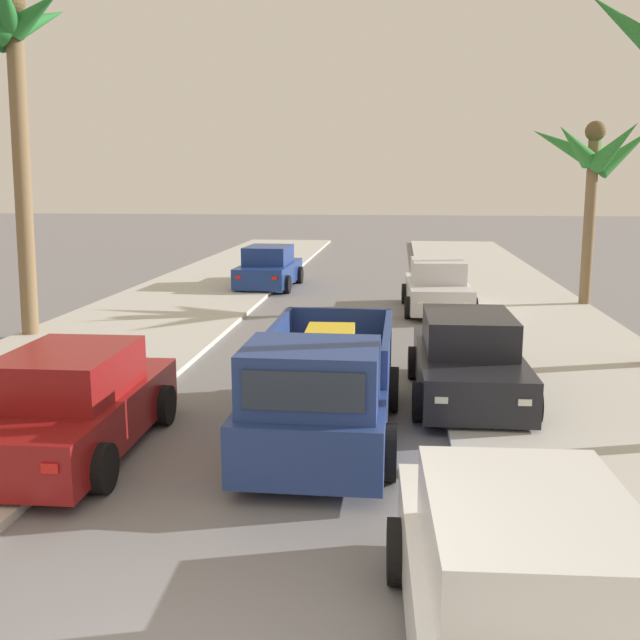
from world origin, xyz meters
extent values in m
cube|color=beige|center=(-5.12, 12.00, 0.06)|extent=(5.10, 60.00, 0.12)
cube|color=beige|center=(5.12, 12.00, 0.06)|extent=(5.10, 60.00, 0.12)
cube|color=silver|center=(-3.97, 12.00, 0.05)|extent=(0.16, 60.00, 0.10)
cube|color=silver|center=(3.97, 12.00, 0.05)|extent=(0.16, 60.00, 0.10)
cube|color=navy|center=(0.69, 6.12, 0.60)|extent=(1.95, 5.11, 0.80)
cube|color=navy|center=(0.68, 4.52, 1.40)|extent=(1.73, 1.51, 0.80)
cube|color=#283342|center=(0.69, 5.28, 1.42)|extent=(1.38, 0.07, 0.44)
cube|color=#283342|center=(0.68, 3.76, 1.42)|extent=(1.46, 0.07, 0.48)
cube|color=navy|center=(1.61, 6.98, 1.28)|extent=(0.12, 3.30, 0.56)
cube|color=navy|center=(-0.21, 6.99, 1.28)|extent=(0.12, 3.30, 0.56)
cube|color=navy|center=(0.71, 8.63, 1.28)|extent=(1.88, 0.11, 0.56)
cube|color=silver|center=(0.71, 8.72, 0.44)|extent=(1.82, 0.13, 0.20)
cylinder|color=black|center=(1.66, 4.59, 0.38)|extent=(0.26, 0.76, 0.76)
cylinder|color=black|center=(-0.30, 4.60, 0.38)|extent=(0.26, 0.76, 0.76)
cylinder|color=black|center=(1.68, 7.52, 0.38)|extent=(0.26, 0.76, 0.76)
cylinder|color=black|center=(-0.28, 7.53, 0.38)|extent=(0.26, 0.76, 0.76)
cube|color=red|center=(1.46, 8.69, 0.74)|extent=(0.22, 0.04, 0.18)
cube|color=red|center=(-0.04, 8.70, 0.74)|extent=(0.22, 0.04, 0.18)
cube|color=gold|center=(0.70, 6.96, 1.26)|extent=(0.80, 1.07, 0.53)
cube|color=silver|center=(2.95, 17.32, 0.54)|extent=(1.88, 4.25, 0.72)
cube|color=silver|center=(2.95, 17.42, 1.22)|extent=(1.58, 2.14, 0.64)
cube|color=#283342|center=(2.98, 16.45, 1.20)|extent=(1.37, 0.12, 0.52)
cube|color=#283342|center=(2.92, 18.38, 1.20)|extent=(1.34, 0.12, 0.50)
cylinder|color=black|center=(3.89, 16.04, 0.32)|extent=(0.24, 0.65, 0.64)
cylinder|color=black|center=(2.09, 15.99, 0.32)|extent=(0.24, 0.65, 0.64)
cylinder|color=black|center=(3.82, 18.64, 0.32)|extent=(0.24, 0.65, 0.64)
cylinder|color=black|center=(2.01, 18.59, 0.32)|extent=(0.24, 0.65, 0.64)
cube|color=red|center=(3.53, 19.44, 0.64)|extent=(0.20, 0.05, 0.12)
cube|color=white|center=(3.63, 15.22, 0.61)|extent=(0.20, 0.05, 0.10)
cube|color=red|center=(2.26, 19.41, 0.64)|extent=(0.20, 0.05, 0.12)
cube|color=white|center=(2.40, 15.19, 0.61)|extent=(0.20, 0.05, 0.10)
cube|color=maroon|center=(-2.80, 5.10, 0.54)|extent=(1.84, 4.23, 0.72)
cube|color=maroon|center=(-2.80, 5.00, 1.22)|extent=(1.56, 2.13, 0.64)
cube|color=#283342|center=(-2.82, 5.97, 1.20)|extent=(1.37, 0.11, 0.52)
cube|color=#283342|center=(-2.78, 4.03, 1.20)|extent=(1.34, 0.10, 0.50)
cylinder|color=black|center=(-3.73, 6.39, 0.32)|extent=(0.23, 0.64, 0.64)
cylinder|color=black|center=(-1.92, 6.42, 0.32)|extent=(0.23, 0.64, 0.64)
cylinder|color=black|center=(-1.87, 3.82, 0.32)|extent=(0.23, 0.64, 0.64)
cube|color=white|center=(-3.45, 7.20, 0.61)|extent=(0.20, 0.04, 0.10)
cube|color=red|center=(-2.13, 3.01, 0.64)|extent=(0.20, 0.04, 0.12)
cube|color=white|center=(-2.22, 7.22, 0.61)|extent=(0.20, 0.04, 0.10)
cube|color=silver|center=(2.77, 0.88, 0.54)|extent=(1.93, 4.27, 0.72)
cube|color=silver|center=(2.78, 0.78, 1.22)|extent=(1.60, 2.16, 0.64)
cube|color=#283342|center=(2.74, 1.75, 1.20)|extent=(1.37, 0.14, 0.52)
cube|color=#283342|center=(2.82, -0.19, 1.20)|extent=(1.34, 0.13, 0.50)
cylinder|color=black|center=(1.82, 2.15, 0.32)|extent=(0.25, 0.65, 0.64)
cylinder|color=black|center=(3.62, 2.22, 0.32)|extent=(0.25, 0.65, 0.64)
cube|color=white|center=(2.07, 2.97, 0.61)|extent=(0.20, 0.05, 0.10)
cube|color=white|center=(3.30, 3.02, 0.61)|extent=(0.20, 0.05, 0.10)
cube|color=black|center=(3.03, 8.34, 0.54)|extent=(1.82, 4.23, 0.72)
cube|color=black|center=(3.03, 8.44, 1.22)|extent=(1.55, 2.12, 0.64)
cube|color=#283342|center=(3.05, 7.47, 1.20)|extent=(1.37, 0.10, 0.52)
cube|color=#283342|center=(3.02, 9.41, 1.20)|extent=(1.34, 0.10, 0.50)
cylinder|color=black|center=(3.96, 7.05, 0.32)|extent=(0.23, 0.64, 0.64)
cylinder|color=black|center=(2.15, 7.03, 0.32)|extent=(0.23, 0.64, 0.64)
cylinder|color=black|center=(3.91, 9.66, 0.32)|extent=(0.23, 0.64, 0.64)
cylinder|color=black|center=(2.11, 9.63, 0.32)|extent=(0.23, 0.64, 0.64)
cube|color=red|center=(3.63, 10.46, 0.64)|extent=(0.20, 0.04, 0.12)
cube|color=white|center=(3.68, 6.24, 0.61)|extent=(0.20, 0.04, 0.10)
cube|color=red|center=(2.37, 10.44, 0.64)|extent=(0.20, 0.04, 0.12)
cube|color=white|center=(2.45, 6.22, 0.61)|extent=(0.20, 0.04, 0.10)
cube|color=navy|center=(-2.92, 21.59, 0.54)|extent=(1.90, 4.26, 0.72)
cube|color=navy|center=(-2.93, 21.49, 1.22)|extent=(1.59, 2.15, 0.64)
cube|color=#283342|center=(-2.90, 22.46, 1.20)|extent=(1.37, 0.13, 0.52)
cube|color=#283342|center=(-2.96, 20.52, 1.20)|extent=(1.34, 0.12, 0.50)
cylinder|color=black|center=(-3.78, 22.92, 0.32)|extent=(0.24, 0.65, 0.64)
cylinder|color=black|center=(-1.98, 22.86, 0.32)|extent=(0.24, 0.65, 0.64)
cylinder|color=black|center=(-3.87, 20.32, 0.32)|extent=(0.24, 0.65, 0.64)
cylinder|color=black|center=(-2.07, 20.26, 0.32)|extent=(0.24, 0.65, 0.64)
cube|color=red|center=(-3.63, 19.50, 0.64)|extent=(0.20, 0.05, 0.12)
cube|color=white|center=(-3.47, 23.72, 0.61)|extent=(0.20, 0.05, 0.10)
cube|color=red|center=(-2.36, 19.46, 0.64)|extent=(0.20, 0.05, 0.12)
cube|color=white|center=(-2.24, 23.68, 0.61)|extent=(0.20, 0.05, 0.10)
cone|color=#2D7F33|center=(6.07, 10.64, 6.69)|extent=(1.93, 0.66, 1.65)
cylinder|color=brown|center=(-7.31, 12.55, 3.97)|extent=(0.41, 0.76, 7.96)
cone|color=#23702D|center=(-6.59, 12.42, 7.68)|extent=(1.62, 0.82, 1.23)
cone|color=#23702D|center=(-7.01, 13.40, 7.69)|extent=(1.15, 1.96, 1.24)
cone|color=#23702D|center=(-7.94, 13.45, 7.56)|extent=(1.72, 2.13, 1.47)
cone|color=#23702D|center=(-7.00, 11.85, 7.70)|extent=(1.18, 1.71, 1.19)
sphere|color=brown|center=(-7.31, 12.55, 7.95)|extent=(0.73, 0.73, 0.73)
cylinder|color=brown|center=(7.53, 18.56, 2.66)|extent=(0.34, 0.47, 5.32)
cone|color=#2D7F33|center=(8.52, 18.74, 4.78)|extent=(1.98, 0.89, 1.70)
cone|color=#2D7F33|center=(7.90, 19.60, 4.95)|extent=(1.28, 2.29, 1.44)
cone|color=#2D7F33|center=(6.68, 19.15, 4.97)|extent=(2.06, 1.66, 1.39)
cone|color=#2D7F33|center=(6.86, 18.12, 4.93)|extent=(1.66, 1.36, 1.42)
cone|color=#2D7F33|center=(7.88, 17.57, 4.87)|extent=(1.22, 2.16, 1.56)
sphere|color=brown|center=(7.53, 18.56, 5.31)|extent=(0.60, 0.60, 0.60)
camera|label=1|loc=(1.75, -4.34, 3.85)|focal=40.54mm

